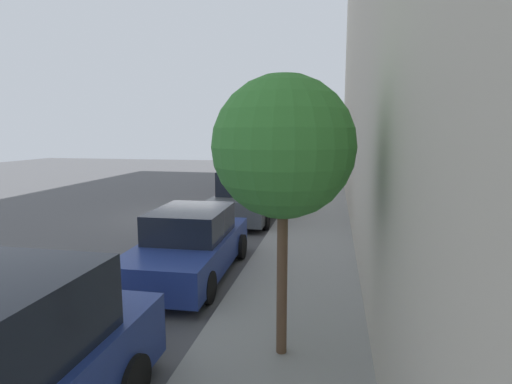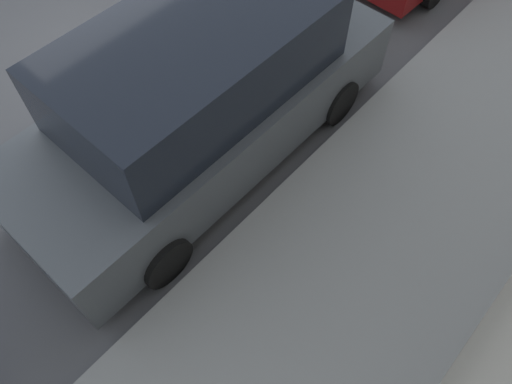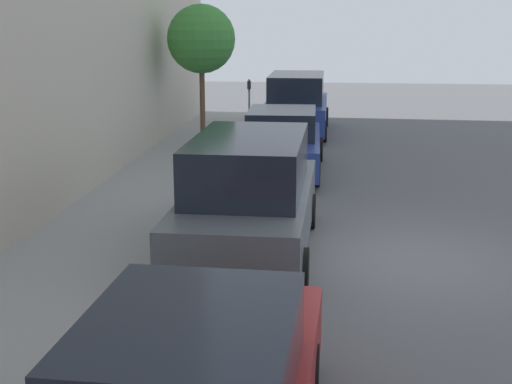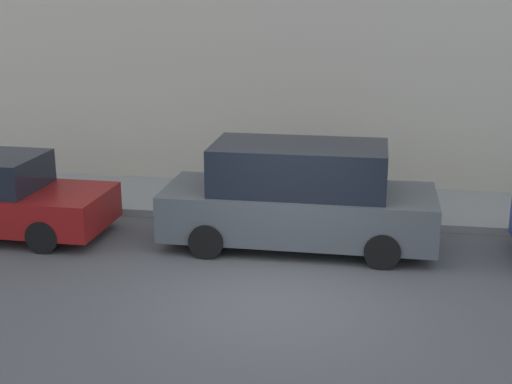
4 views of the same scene
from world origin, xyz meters
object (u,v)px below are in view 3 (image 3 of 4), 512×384
at_px(parked_sedan_second, 282,143).
at_px(parking_meter_near, 249,96).
at_px(parked_minivan_third, 249,197).
at_px(street_tree, 201,39).
at_px(parked_minivan_nearest, 296,105).

relative_size(parked_sedan_second, parking_meter_near, 3.09).
xyz_separation_m(parked_sedan_second, parked_minivan_third, (0.06, 6.10, 0.20)).
bearing_deg(parked_minivan_third, parking_meter_near, -83.12).
bearing_deg(parking_meter_near, street_tree, 77.44).
relative_size(parked_minivan_nearest, parked_minivan_third, 1.00).
bearing_deg(street_tree, parked_sedan_second, 129.01).
height_order(parked_minivan_nearest, parked_minivan_third, same).
xyz_separation_m(parked_sedan_second, street_tree, (2.51, -3.10, 2.34)).
bearing_deg(parked_minivan_nearest, street_tree, 48.26).
bearing_deg(parked_sedan_second, street_tree, -50.99).
height_order(parked_sedan_second, parked_minivan_third, parked_minivan_third).
bearing_deg(parked_minivan_third, parked_sedan_second, -90.59).
relative_size(parked_sedan_second, street_tree, 1.17).
height_order(parked_sedan_second, street_tree, street_tree).
height_order(parked_minivan_nearest, parking_meter_near, parked_minivan_nearest).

